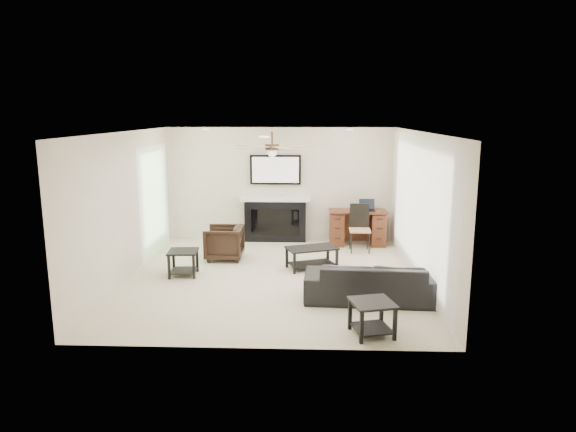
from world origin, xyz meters
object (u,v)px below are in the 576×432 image
at_px(sofa, 372,282).
at_px(desk, 357,228).
at_px(fireplace_unit, 275,199).
at_px(armchair, 224,243).
at_px(coffee_table, 312,258).

xyz_separation_m(sofa, desk, (0.09, 3.36, 0.08)).
bearing_deg(desk, fireplace_unit, 171.39).
bearing_deg(fireplace_unit, sofa, -65.03).
height_order(sofa, armchair, armchair).
xyz_separation_m(sofa, coffee_table, (-0.90, 1.60, -0.10)).
distance_m(armchair, coffee_table, 1.79).
bearing_deg(coffee_table, fireplace_unit, 90.35).
relative_size(sofa, desk, 1.67).
bearing_deg(sofa, coffee_table, -57.15).
bearing_deg(armchair, sofa, 50.78).
height_order(sofa, desk, desk).
relative_size(armchair, fireplace_unit, 0.38).
xyz_separation_m(sofa, armchair, (-2.60, 2.15, 0.03)).
bearing_deg(armchair, coffee_table, 72.44).
distance_m(armchair, desk, 2.95).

